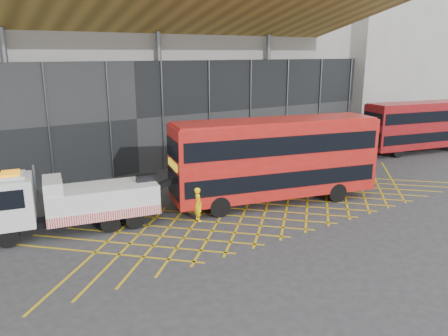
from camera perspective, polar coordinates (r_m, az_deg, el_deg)
ground_plane at (r=22.12m, az=-4.41°, el=-7.96°), size 120.00×120.00×0.00m
road_markings at (r=25.10m, az=6.89°, el=-5.19°), size 27.96×7.16×0.01m
construction_building at (r=38.15m, az=-16.02°, el=14.91°), size 55.00×23.97×18.00m
east_building at (r=53.82m, az=18.31°, el=15.65°), size 15.00×12.00×20.00m
recovery_truck at (r=22.65m, az=-19.58°, el=-4.13°), size 9.53×3.76×3.31m
bus_towed at (r=25.35m, az=6.67°, el=1.44°), size 12.34×5.58×4.91m
bus_second at (r=42.33m, az=24.43°, el=5.21°), size 11.09×4.70×4.40m
worker at (r=22.85m, az=-3.39°, el=-4.74°), size 0.54×0.73×1.82m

